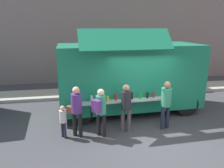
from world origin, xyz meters
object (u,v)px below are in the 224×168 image
(food_truck_main, at_px, (130,75))
(customer_rear_waiting, at_px, (76,107))
(child_near_queue, at_px, (63,119))
(customer_mid_with_backpack, at_px, (100,108))
(trash_bin, at_px, (192,81))
(customer_front_ordering, at_px, (126,104))
(customer_extra_browsing, at_px, (166,101))

(food_truck_main, bearing_deg, customer_rear_waiting, -141.10)
(customer_rear_waiting, relative_size, child_near_queue, 1.55)
(food_truck_main, distance_m, customer_mid_with_backpack, 2.59)
(trash_bin, bearing_deg, customer_mid_with_backpack, -142.77)
(food_truck_main, distance_m, customer_front_ordering, 2.02)
(food_truck_main, height_order, customer_mid_with_backpack, food_truck_main)
(trash_bin, distance_m, customer_rear_waiting, 7.77)
(customer_extra_browsing, xyz_separation_m, child_near_queue, (-3.47, -0.04, -0.37))
(customer_front_ordering, height_order, customer_rear_waiting, customer_rear_waiting)
(customer_rear_waiting, xyz_separation_m, customer_extra_browsing, (3.04, 0.02, 0.02))
(trash_bin, bearing_deg, customer_extra_browsing, -129.51)
(food_truck_main, relative_size, trash_bin, 5.49)
(child_near_queue, bearing_deg, customer_extra_browsing, -35.46)
(customer_extra_browsing, bearing_deg, customer_rear_waiting, 73.17)
(trash_bin, distance_m, customer_mid_with_backpack, 7.25)
(food_truck_main, bearing_deg, customer_front_ordering, -109.37)
(customer_rear_waiting, xyz_separation_m, child_near_queue, (-0.43, -0.02, -0.35))
(trash_bin, bearing_deg, food_truck_main, -151.50)
(food_truck_main, bearing_deg, child_near_queue, -145.73)
(customer_mid_with_backpack, bearing_deg, customer_front_ordering, -33.73)
(food_truck_main, xyz_separation_m, trash_bin, (4.27, 2.32, -1.01))
(customer_extra_browsing, height_order, child_near_queue, customer_extra_browsing)
(food_truck_main, height_order, child_near_queue, food_truck_main)
(customer_mid_with_backpack, bearing_deg, customer_rear_waiting, 121.77)
(customer_front_ordering, relative_size, customer_rear_waiting, 0.98)
(customer_mid_with_backpack, height_order, customer_extra_browsing, customer_extra_browsing)
(customer_front_ordering, xyz_separation_m, child_near_queue, (-2.07, -0.08, -0.33))
(customer_front_ordering, bearing_deg, customer_mid_with_backpack, 122.40)
(trash_bin, height_order, customer_extra_browsing, customer_extra_browsing)
(trash_bin, relative_size, customer_extra_browsing, 0.61)
(customer_front_ordering, xyz_separation_m, customer_rear_waiting, (-1.64, -0.06, 0.01))
(trash_bin, relative_size, customer_rear_waiting, 0.62)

